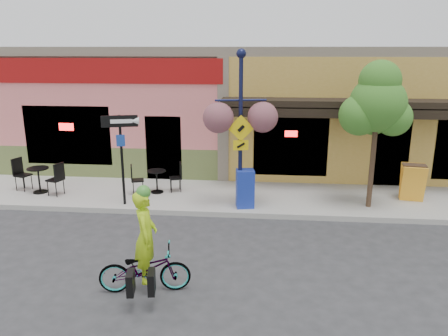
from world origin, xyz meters
name	(u,v)px	position (x,y,z in m)	size (l,w,h in m)	color
ground	(249,225)	(0.00, 0.00, 0.00)	(90.00, 90.00, 0.00)	#2D2D30
sidewalk	(251,197)	(0.00, 2.00, 0.07)	(24.00, 3.00, 0.15)	#9E9B93
curb	(250,215)	(0.00, 0.55, 0.07)	(24.00, 0.12, 0.15)	#A8A59E
building	(257,103)	(0.00, 7.50, 2.25)	(18.20, 8.20, 4.50)	#E57271
bicycle	(145,269)	(-1.84, -3.34, 0.45)	(0.60, 1.72, 0.90)	maroon
cyclist_rider	(146,249)	(-1.79, -3.34, 0.88)	(0.64, 0.42, 1.75)	#ABD716
lamp_post	(240,131)	(-0.30, 1.00, 2.31)	(1.38, 0.55, 4.31)	#111638
one_way_sign	(122,161)	(-3.59, 0.88, 1.43)	(0.98, 0.21, 2.56)	black
cafe_set_left	(39,176)	(-6.52, 1.65, 0.66)	(1.71, 0.86, 1.03)	black
cafe_set_right	(157,178)	(-2.92, 1.99, 0.61)	(1.53, 0.76, 0.92)	black
newspaper_box_blue	(245,189)	(-0.15, 0.99, 0.69)	(0.48, 0.43, 1.07)	#1B32A3
newspaper_box_grey	(245,187)	(-0.17, 1.37, 0.60)	(0.42, 0.38, 0.90)	#B1B1B1
street_tree	(375,135)	(3.31, 1.33, 2.19)	(1.59, 1.59, 4.08)	#3D7A26
sandwich_board	(414,184)	(4.64, 1.80, 0.69)	(0.65, 0.48, 1.08)	#FFAA28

